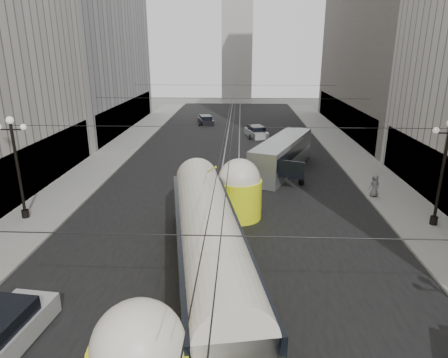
# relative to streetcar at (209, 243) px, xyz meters

# --- Properties ---
(road) EXTENTS (20.00, 85.00, 0.02)m
(road) POSITION_rel_streetcar_xyz_m (0.50, 20.97, -1.91)
(road) COLOR black
(road) RESTS_ON ground
(sidewalk_left) EXTENTS (4.00, 72.00, 0.15)m
(sidewalk_left) POSITION_rel_streetcar_xyz_m (-11.50, 24.47, -1.84)
(sidewalk_left) COLOR gray
(sidewalk_left) RESTS_ON ground
(sidewalk_right) EXTENTS (4.00, 72.00, 0.15)m
(sidewalk_right) POSITION_rel_streetcar_xyz_m (12.50, 24.47, -1.84)
(sidewalk_right) COLOR gray
(sidewalk_right) RESTS_ON ground
(rail_left) EXTENTS (0.12, 85.00, 0.04)m
(rail_left) POSITION_rel_streetcar_xyz_m (-0.25, 20.97, -1.91)
(rail_left) COLOR gray
(rail_left) RESTS_ON ground
(rail_right) EXTENTS (0.12, 85.00, 0.04)m
(rail_right) POSITION_rel_streetcar_xyz_m (1.25, 20.97, -1.91)
(rail_right) COLOR gray
(rail_right) RESTS_ON ground
(building_left_far) EXTENTS (12.60, 28.60, 28.60)m
(building_left_far) POSITION_rel_streetcar_xyz_m (-19.49, 36.47, 12.40)
(building_left_far) COLOR #999999
(building_left_far) RESTS_ON ground
(distant_tower) EXTENTS (6.00, 6.00, 31.36)m
(distant_tower) POSITION_rel_streetcar_xyz_m (0.50, 68.47, 13.06)
(distant_tower) COLOR #B2AFA8
(distant_tower) RESTS_ON ground
(lamppost_left_mid) EXTENTS (1.86, 0.44, 6.37)m
(lamppost_left_mid) POSITION_rel_streetcar_xyz_m (-12.10, 6.47, 1.83)
(lamppost_left_mid) COLOR black
(lamppost_left_mid) RESTS_ON sidewalk_left
(lamppost_right_mid) EXTENTS (1.86, 0.44, 6.37)m
(lamppost_right_mid) POSITION_rel_streetcar_xyz_m (13.10, 6.47, 1.83)
(lamppost_right_mid) COLOR black
(lamppost_right_mid) RESTS_ON sidewalk_right
(catenary) EXTENTS (25.00, 72.00, 0.23)m
(catenary) POSITION_rel_streetcar_xyz_m (0.62, 19.97, 3.97)
(catenary) COLOR black
(catenary) RESTS_ON ground
(streetcar) EXTENTS (5.48, 17.60, 3.91)m
(streetcar) POSITION_rel_streetcar_xyz_m (0.00, 0.00, 0.00)
(streetcar) COLOR #F0FF16
(streetcar) RESTS_ON ground
(city_bus) EXTENTS (6.41, 11.71, 2.87)m
(city_bus) POSITION_rel_streetcar_xyz_m (5.05, 17.82, -0.34)
(city_bus) COLOR gray
(city_bus) RESTS_ON ground
(sedan_silver) EXTENTS (2.42, 4.82, 1.46)m
(sedan_silver) POSITION_rel_streetcar_xyz_m (-7.07, -4.77, -1.25)
(sedan_silver) COLOR #BCBBC1
(sedan_silver) RESTS_ON ground
(sedan_white_far) EXTENTS (2.95, 4.64, 1.36)m
(sedan_white_far) POSITION_rel_streetcar_xyz_m (3.31, 31.96, -1.29)
(sedan_white_far) COLOR silver
(sedan_white_far) RESTS_ON ground
(sedan_dark_far) EXTENTS (2.69, 4.35, 1.28)m
(sedan_dark_far) POSITION_rel_streetcar_xyz_m (-3.60, 40.29, -1.33)
(sedan_dark_far) COLOR black
(sedan_dark_far) RESTS_ON ground
(pedestrian_sidewalk_right) EXTENTS (0.90, 0.69, 1.63)m
(pedestrian_sidewalk_right) POSITION_rel_streetcar_xyz_m (11.00, 11.23, -0.95)
(pedestrian_sidewalk_right) COLOR slate
(pedestrian_sidewalk_right) RESTS_ON sidewalk_right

